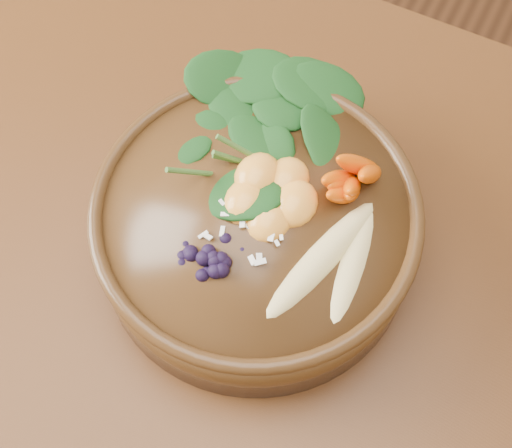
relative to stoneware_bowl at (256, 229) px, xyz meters
The scene contains 8 objects.
ground 0.84m from the stoneware_bowl, 156.54° to the right, with size 4.00×4.00×0.00m, color #381E0F.
stoneware_bowl is the anchor object (origin of this frame).
kale_heap 0.09m from the stoneware_bowl, 114.65° to the left, with size 0.18×0.16×0.04m, color #174417, non-canonical shape.
carrot_cluster 0.12m from the stoneware_bowl, 44.09° to the left, with size 0.06×0.06×0.08m, color #E95400, non-canonical shape.
banana_halves 0.09m from the stoneware_bowl, ahead, with size 0.08×0.15×0.03m.
mandarin_cluster 0.05m from the stoneware_bowl, 71.44° to the left, with size 0.08×0.09×0.03m, color #F69B32, non-canonical shape.
blueberry_pile 0.08m from the stoneware_bowl, 99.36° to the right, with size 0.13×0.09×0.04m, color black, non-canonical shape.
coconut_flakes 0.04m from the stoneware_bowl, 96.51° to the right, with size 0.09×0.07×0.01m, color white, non-canonical shape.
Camera 1 is at (0.40, -0.13, 1.33)m, focal length 50.00 mm.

